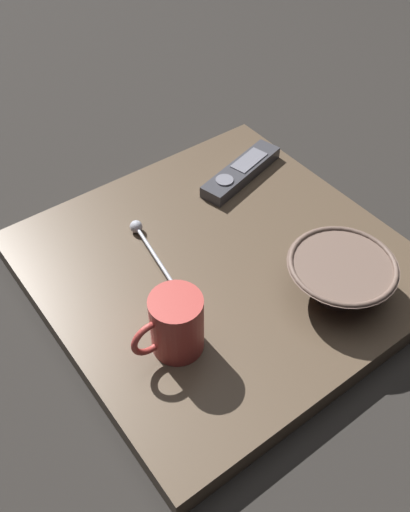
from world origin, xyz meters
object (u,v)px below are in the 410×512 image
object	(u,v)px
teaspoon	(142,235)
coffee_mug	(175,325)
cereal_bowl	(340,275)
tv_remote_near	(241,172)

from	to	relation	value
teaspoon	coffee_mug	bearing A→B (deg)	-19.53
teaspoon	cereal_bowl	bearing A→B (deg)	33.17
cereal_bowl	tv_remote_near	xyz separation A→B (m)	(-0.31, 0.06, -0.02)
cereal_bowl	tv_remote_near	size ratio (longest dim) A/B	0.84
cereal_bowl	coffee_mug	distance (m)	0.26
coffee_mug	tv_remote_near	xyz separation A→B (m)	(-0.24, 0.32, -0.04)
cereal_bowl	coffee_mug	xyz separation A→B (m)	(-0.06, -0.26, 0.01)
cereal_bowl	coffee_mug	bearing A→B (deg)	-104.18
coffee_mug	teaspoon	size ratio (longest dim) A/B	0.73
tv_remote_near	cereal_bowl	bearing A→B (deg)	-11.29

